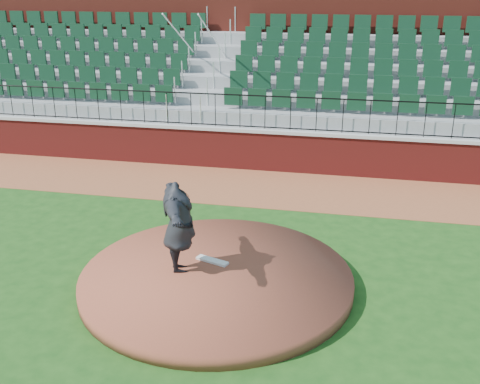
# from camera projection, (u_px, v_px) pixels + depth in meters

# --- Properties ---
(ground) EXTENTS (90.00, 90.00, 0.00)m
(ground) POSITION_uv_depth(u_px,v_px,m) (224.00, 280.00, 11.09)
(ground) COLOR #194213
(ground) RESTS_ON ground
(warning_track) EXTENTS (34.00, 3.20, 0.01)m
(warning_track) POSITION_uv_depth(u_px,v_px,m) (268.00, 187.00, 16.03)
(warning_track) COLOR brown
(warning_track) RESTS_ON ground
(field_wall) EXTENTS (34.00, 0.35, 1.20)m
(field_wall) POSITION_uv_depth(u_px,v_px,m) (277.00, 152.00, 17.29)
(field_wall) COLOR maroon
(field_wall) RESTS_ON ground
(wall_cap) EXTENTS (34.00, 0.45, 0.10)m
(wall_cap) POSITION_uv_depth(u_px,v_px,m) (277.00, 131.00, 17.06)
(wall_cap) COLOR #B7B7B7
(wall_cap) RESTS_ON field_wall
(wall_railing) EXTENTS (34.00, 0.05, 1.00)m
(wall_railing) POSITION_uv_depth(u_px,v_px,m) (278.00, 113.00, 16.87)
(wall_railing) COLOR black
(wall_railing) RESTS_ON wall_cap
(seating_stands) EXTENTS (34.00, 5.10, 4.60)m
(seating_stands) POSITION_uv_depth(u_px,v_px,m) (290.00, 81.00, 19.18)
(seating_stands) COLOR gray
(seating_stands) RESTS_ON ground
(concourse_wall) EXTENTS (34.00, 0.50, 5.50)m
(concourse_wall) POSITION_uv_depth(u_px,v_px,m) (299.00, 58.00, 21.59)
(concourse_wall) COLOR maroon
(concourse_wall) RESTS_ON ground
(pitchers_mound) EXTENTS (5.23, 5.23, 0.25)m
(pitchers_mound) POSITION_uv_depth(u_px,v_px,m) (217.00, 279.00, 10.88)
(pitchers_mound) COLOR brown
(pitchers_mound) RESTS_ON ground
(pitching_rubber) EXTENTS (0.71, 0.39, 0.05)m
(pitching_rubber) POSITION_uv_depth(u_px,v_px,m) (212.00, 261.00, 11.27)
(pitching_rubber) COLOR silver
(pitching_rubber) RESTS_ON pitchers_mound
(pitcher) EXTENTS (1.40, 2.31, 1.83)m
(pitcher) POSITION_uv_depth(u_px,v_px,m) (179.00, 227.00, 10.64)
(pitcher) COLOR black
(pitcher) RESTS_ON pitchers_mound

